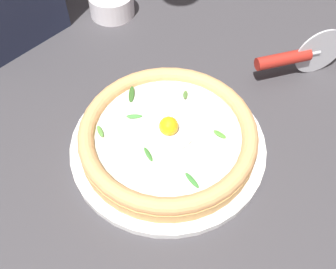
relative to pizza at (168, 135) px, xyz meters
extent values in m
cube|color=#3B393C|center=(0.05, -0.03, -0.05)|extent=(2.40, 2.40, 0.03)
cylinder|color=white|center=(0.00, 0.00, -0.03)|extent=(0.30, 0.30, 0.01)
cylinder|color=tan|center=(0.00, 0.00, -0.01)|extent=(0.26, 0.26, 0.02)
torus|color=#E4A363|center=(0.00, 0.00, 0.01)|extent=(0.26, 0.26, 0.02)
cylinder|color=white|center=(0.00, 0.00, 0.00)|extent=(0.22, 0.22, 0.00)
ellipsoid|color=white|center=(0.00, 0.00, 0.01)|extent=(0.08, 0.08, 0.01)
sphere|color=yellow|center=(0.00, 0.00, 0.02)|extent=(0.03, 0.03, 0.03)
ellipsoid|color=#548C39|center=(0.08, -0.06, 0.01)|extent=(0.01, 0.03, 0.01)
ellipsoid|color=#527E38|center=(-0.07, -0.04, 0.01)|extent=(0.02, 0.02, 0.01)
ellipsoid|color=#3A772E|center=(0.04, 0.01, 0.01)|extent=(0.01, 0.02, 0.01)
ellipsoid|color=#4C9F44|center=(0.02, -0.05, 0.01)|extent=(0.03, 0.02, 0.01)
ellipsoid|color=#3C8135|center=(0.03, 0.08, 0.01)|extent=(0.01, 0.03, 0.01)
ellipsoid|color=#305A21|center=(0.00, -0.09, 0.01)|extent=(0.03, 0.03, 0.01)
ellipsoid|color=#569B38|center=(-0.06, 0.05, 0.01)|extent=(0.01, 0.02, 0.01)
cylinder|color=white|center=(-0.12, -0.34, -0.01)|extent=(0.09, 0.09, 0.04)
cylinder|color=silver|center=(-0.31, 0.03, 0.01)|extent=(0.08, 0.04, 0.09)
cylinder|color=silver|center=(-0.30, 0.02, 0.01)|extent=(0.02, 0.01, 0.01)
cylinder|color=#AB251B|center=(-0.25, 0.00, 0.01)|extent=(0.10, 0.06, 0.02)
camera|label=1|loc=(0.21, 0.27, 0.45)|focal=40.94mm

